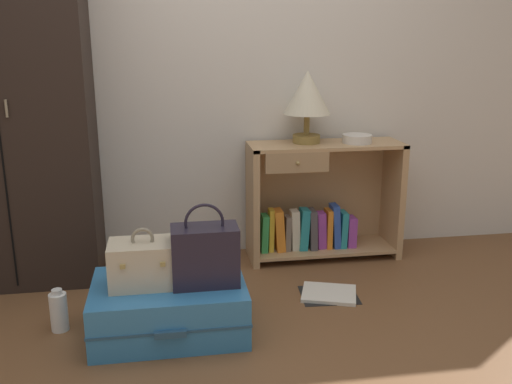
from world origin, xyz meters
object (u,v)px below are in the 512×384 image
Objects in this scene: table_lamp at (307,96)px; bowl at (357,139)px; suitcase_large at (169,307)px; open_book_on_floor at (329,294)px; train_case at (144,263)px; handbag at (205,255)px; bottle at (59,311)px; wardrobe at (8,103)px; bookshelf at (319,204)px.

table_lamp reaches higher than bowl.
suitcase_large is at bearing -145.80° from bowl.
open_book_on_floor is (-0.01, -0.61, -1.02)m from table_lamp.
train_case is 0.29m from handbag.
bottle is (-1.41, -0.76, -0.93)m from table_lamp.
bowl is 1.58m from train_case.
wardrobe is 1.45m from suitcase_large.
bowl reaches higher than handbag.
open_book_on_floor is at bearing 14.51° from train_case.
table_lamp reaches higher than train_case.
suitcase_large reaches higher than open_book_on_floor.
train_case is (-1.07, -0.84, 0.02)m from bookshelf.
bottle is at bearing -157.55° from bowl.
wardrobe reaches higher than bookshelf.
table_lamp is 0.60× the size of suitcase_large.
wardrobe is at bearing -177.91° from bookshelf.
suitcase_large is at bearing -135.53° from table_lamp.
table_lamp reaches higher than suitcase_large.
table_lamp is 1.31m from handbag.
wardrobe is at bearing -177.11° from table_lamp.
wardrobe reaches higher than bottle.
bottle is (-0.42, 0.10, -0.26)m from train_case.
train_case reaches higher than open_book_on_floor.
wardrobe is 1.92m from bookshelf.
handbag is (-0.79, -0.88, 0.06)m from bookshelf.
table_lamp is at bearing 89.22° from open_book_on_floor.
handbag is 1.85× the size of bottle.
bookshelf is at bearing 38.17° from train_case.
wardrobe reaches higher than open_book_on_floor.
suitcase_large is at bearing -10.55° from bottle.
train_case is at bearing -148.03° from bowl.
bookshelf is at bearing 48.04° from handbag.
open_book_on_floor is at bearing 16.12° from suitcase_large.
table_lamp reaches higher than open_book_on_floor.
train_case reaches higher than bottle.
wardrobe is 9.62× the size of bottle.
suitcase_large is 2.06× the size of open_book_on_floor.
wardrobe is 1.70m from table_lamp.
bowl is at bearing 39.82° from handbag.
open_book_on_floor is at bearing -17.25° from wardrobe.
open_book_on_floor is (-0.32, -0.56, -0.76)m from bowl.
open_book_on_floor is at bearing 6.26° from bottle.
bowl is at bearing 31.97° from train_case.
wardrobe is 5.20× the size of handbag.
wardrobe is 11.25× the size of bowl.
wardrobe reaches higher than handbag.
bowl is at bearing -9.11° from bookshelf.
open_book_on_floor is at bearing -99.14° from bookshelf.
wardrobe is at bearing 136.61° from suitcase_large.
bookshelf reaches higher than handbag.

